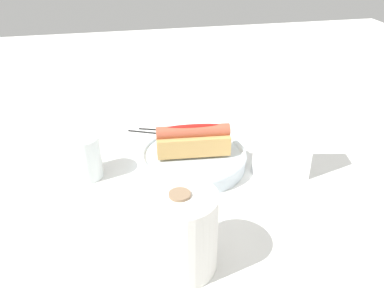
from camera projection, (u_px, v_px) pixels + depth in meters
ground_plane at (193, 166)px, 0.87m from camera, size 2.40×2.40×0.00m
serving_bowl at (192, 159)px, 0.86m from camera, size 0.23×0.23×0.04m
hotdog_front at (192, 141)px, 0.84m from camera, size 0.15×0.06×0.06m
water_glass at (85, 158)px, 0.82m from camera, size 0.07×0.07×0.09m
paper_towel_roll at (180, 232)px, 0.60m from camera, size 0.11×0.11×0.13m
napkin_box at (283, 142)px, 0.81m from camera, size 0.12×0.07×0.15m
chopstick_near at (171, 134)px, 0.99m from camera, size 0.20×0.09×0.01m
chopstick_far at (182, 131)px, 1.01m from camera, size 0.21×0.08×0.01m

